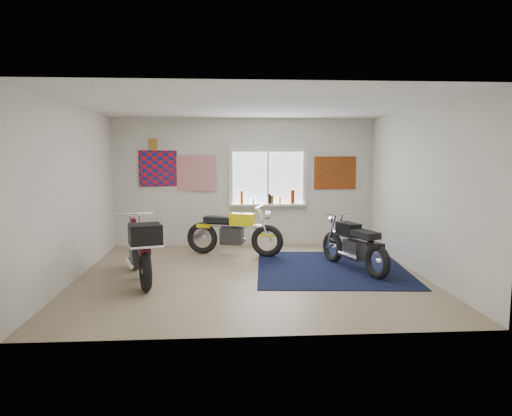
{
  "coord_description": "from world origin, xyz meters",
  "views": [
    {
      "loc": [
        -0.39,
        -7.19,
        1.96
      ],
      "look_at": [
        0.11,
        0.4,
        1.05
      ],
      "focal_mm": 32.0,
      "sensor_mm": 36.0,
      "label": 1
    }
  ],
  "objects": [
    {
      "name": "maroon_tourer",
      "position": [
        -1.7,
        -0.28,
        0.52
      ],
      "size": [
        0.93,
        1.94,
        1.0
      ],
      "rotation": [
        0.0,
        0.0,
        1.88
      ],
      "color": "black",
      "rests_on": "ground"
    },
    {
      "name": "window_assembly",
      "position": [
        0.5,
        2.47,
        1.37
      ],
      "size": [
        1.66,
        0.17,
        1.26
      ],
      "color": "white",
      "rests_on": "room_shell"
    },
    {
      "name": "black_chrome_bike",
      "position": [
        1.75,
        0.23,
        0.41
      ],
      "size": [
        0.8,
        1.74,
        0.93
      ],
      "rotation": [
        0.0,
        0.0,
        1.93
      ],
      "color": "black",
      "rests_on": "navy_rug"
    },
    {
      "name": "yellow_triumph",
      "position": [
        -0.25,
        1.5,
        0.43
      ],
      "size": [
        1.88,
        0.77,
        0.97
      ],
      "rotation": [
        0.0,
        0.0,
        -0.3
      ],
      "color": "black",
      "rests_on": "ground"
    },
    {
      "name": "flag_display",
      "position": [
        -1.9,
        2.48,
        2.15
      ],
      "size": [
        1.6,
        0.1,
        1.17
      ],
      "color": "red",
      "rests_on": "room_shell"
    },
    {
      "name": "ground",
      "position": [
        0.0,
        0.0,
        0.0
      ],
      "size": [
        5.5,
        5.5,
        0.0
      ],
      "primitive_type": "plane",
      "color": "#9E896B",
      "rests_on": "ground"
    },
    {
      "name": "oil_bottles",
      "position": [
        0.59,
        2.4,
        1.02
      ],
      "size": [
        1.16,
        0.09,
        0.3
      ],
      "color": "#994116",
      "rests_on": "window_assembly"
    },
    {
      "name": "navy_rug",
      "position": [
        1.4,
        0.34,
        0.01
      ],
      "size": [
        2.71,
        2.8,
        0.01
      ],
      "primitive_type": "cube",
      "rotation": [
        0.0,
        0.0,
        -0.08
      ],
      "color": "black",
      "rests_on": "ground"
    },
    {
      "name": "room_shell",
      "position": [
        0.0,
        0.0,
        1.64
      ],
      "size": [
        5.5,
        5.5,
        5.5
      ],
      "color": "white",
      "rests_on": "ground"
    },
    {
      "name": "triumph_poster",
      "position": [
        1.95,
        2.48,
        1.55
      ],
      "size": [
        0.9,
        0.03,
        0.7
      ],
      "primitive_type": "cube",
      "color": "#A54C14",
      "rests_on": "room_shell"
    }
  ]
}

